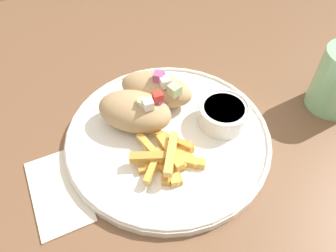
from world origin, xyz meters
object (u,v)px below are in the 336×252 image
at_px(plate, 168,136).
at_px(pita_sandwich_far, 157,89).
at_px(pita_sandwich_near, 135,111).
at_px(fries_pile, 168,158).
at_px(sauce_ramekin, 223,113).

xyz_separation_m(plate, pita_sandwich_far, (-0.07, 0.02, 0.03)).
relative_size(pita_sandwich_near, pita_sandwich_far, 1.03).
height_order(pita_sandwich_far, fries_pile, pita_sandwich_far).
relative_size(plate, pita_sandwich_near, 2.34).
xyz_separation_m(pita_sandwich_far, sauce_ramekin, (0.10, 0.06, -0.01)).
relative_size(fries_pile, sauce_ramekin, 1.24).
bearing_deg(plate, fries_pile, -32.89).
distance_m(pita_sandwich_far, sauce_ramekin, 0.12).
relative_size(pita_sandwich_near, sauce_ramekin, 1.69).
relative_size(plate, pita_sandwich_far, 2.41).
relative_size(pita_sandwich_far, sauce_ramekin, 1.64).
distance_m(pita_sandwich_far, fries_pile, 0.13).
bearing_deg(sauce_ramekin, fries_pile, -80.93).
xyz_separation_m(pita_sandwich_near, sauce_ramekin, (0.07, 0.12, -0.01)).
bearing_deg(plate, sauce_ramekin, 74.10).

